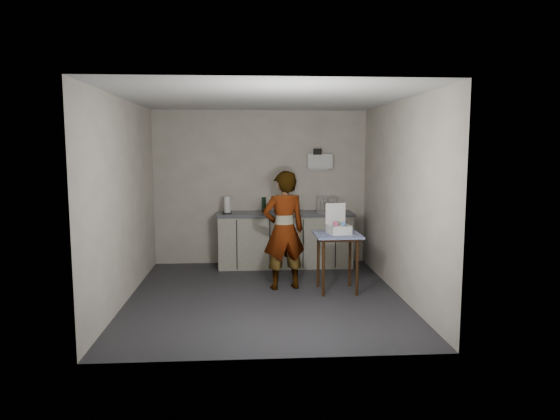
{
  "coord_description": "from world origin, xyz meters",
  "views": [
    {
      "loc": [
        -0.23,
        -6.48,
        1.97
      ],
      "look_at": [
        0.23,
        0.45,
        1.11
      ],
      "focal_mm": 32.0,
      "sensor_mm": 36.0,
      "label": 1
    }
  ],
  "objects": [
    {
      "name": "ceiling",
      "position": [
        0.0,
        0.0,
        2.6
      ],
      "size": [
        3.6,
        4.0,
        0.01
      ],
      "primitive_type": "cube",
      "color": "white",
      "rests_on": "wall_back"
    },
    {
      "name": "wall_left",
      "position": [
        -1.79,
        0.0,
        1.3
      ],
      "size": [
        0.02,
        4.0,
        2.6
      ],
      "primitive_type": "cube",
      "color": "beige",
      "rests_on": "ground"
    },
    {
      "name": "wall_shelf",
      "position": [
        1.0,
        1.92,
        1.75
      ],
      "size": [
        0.42,
        0.18,
        0.37
      ],
      "color": "white",
      "rests_on": "ground"
    },
    {
      "name": "dark_bottle",
      "position": [
        0.05,
        1.78,
        1.03
      ],
      "size": [
        0.07,
        0.07,
        0.25
      ],
      "primitive_type": "cylinder",
      "color": "black",
      "rests_on": "kitchen_counter"
    },
    {
      "name": "dish_rack",
      "position": [
        1.11,
        1.75,
        0.97
      ],
      "size": [
        0.37,
        0.28,
        0.26
      ],
      "color": "silver",
      "rests_on": "kitchen_counter"
    },
    {
      "name": "side_table",
      "position": [
        1.0,
        0.18,
        0.7
      ],
      "size": [
        0.63,
        0.63,
        0.8
      ],
      "rotation": [
        0.0,
        0.0,
        0.01
      ],
      "color": "#341A0B",
      "rests_on": "ground"
    },
    {
      "name": "wall_right",
      "position": [
        1.79,
        0.0,
        1.3
      ],
      "size": [
        0.02,
        4.0,
        2.6
      ],
      "primitive_type": "cube",
      "color": "beige",
      "rests_on": "ground"
    },
    {
      "name": "kitchen_counter",
      "position": [
        0.4,
        1.7,
        0.43
      ],
      "size": [
        2.24,
        0.62,
        0.91
      ],
      "color": "black",
      "rests_on": "ground"
    },
    {
      "name": "soap_bottle",
      "position": [
        0.27,
        1.63,
        1.06
      ],
      "size": [
        0.16,
        0.16,
        0.3
      ],
      "primitive_type": "imported",
      "rotation": [
        0.0,
        0.0,
        0.56
      ],
      "color": "black",
      "rests_on": "kitchen_counter"
    },
    {
      "name": "standing_man",
      "position": [
        0.28,
        0.36,
        0.83
      ],
      "size": [
        0.68,
        0.52,
        1.66
      ],
      "primitive_type": "imported",
      "rotation": [
        0.0,
        0.0,
        3.36
      ],
      "color": "#B2A593",
      "rests_on": "ground"
    },
    {
      "name": "paper_towel",
      "position": [
        -0.55,
        1.63,
        1.04
      ],
      "size": [
        0.16,
        0.16,
        0.28
      ],
      "color": "black",
      "rests_on": "kitchen_counter"
    },
    {
      "name": "bakery_box",
      "position": [
        1.02,
        0.22,
        0.89
      ],
      "size": [
        0.33,
        0.34,
        0.41
      ],
      "rotation": [
        0.0,
        0.0,
        0.17
      ],
      "color": "white",
      "rests_on": "side_table"
    },
    {
      "name": "wall_back",
      "position": [
        0.0,
        1.99,
        1.3
      ],
      "size": [
        3.6,
        0.02,
        2.6
      ],
      "primitive_type": "cube",
      "color": "beige",
      "rests_on": "ground"
    },
    {
      "name": "soda_can",
      "position": [
        0.38,
        1.69,
        0.97
      ],
      "size": [
        0.06,
        0.06,
        0.12
      ],
      "primitive_type": "cylinder",
      "color": "red",
      "rests_on": "kitchen_counter"
    },
    {
      "name": "ground",
      "position": [
        0.0,
        0.0,
        0.0
      ],
      "size": [
        4.0,
        4.0,
        0.0
      ],
      "primitive_type": "plane",
      "color": "#27272C",
      "rests_on": "ground"
    }
  ]
}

